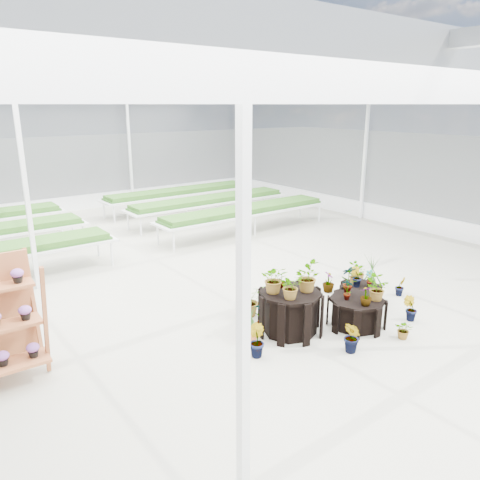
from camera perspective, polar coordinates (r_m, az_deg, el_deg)
ground_plane at (r=9.90m, az=0.07°, el=-8.88°), size 24.00×24.00×0.00m
greenhouse_shell at (r=9.17m, az=0.07°, el=3.96°), size 18.00×24.00×4.50m
steel_frame at (r=9.17m, az=0.07°, el=3.96°), size 18.00×24.00×4.50m
nursery_benches at (r=15.79m, az=-15.92°, el=1.75°), size 16.00×7.00×0.84m
plinth_tall at (r=9.00m, az=6.14°, el=-8.75°), size 1.45×1.45×0.82m
plinth_mid at (r=9.50m, az=13.99°, el=-8.58°), size 1.18×1.18×0.58m
plinth_low at (r=10.66m, az=14.47°, el=-6.36°), size 1.06×1.06×0.40m
nursery_plants at (r=9.55m, az=9.21°, el=-6.27°), size 4.63×3.04×1.39m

